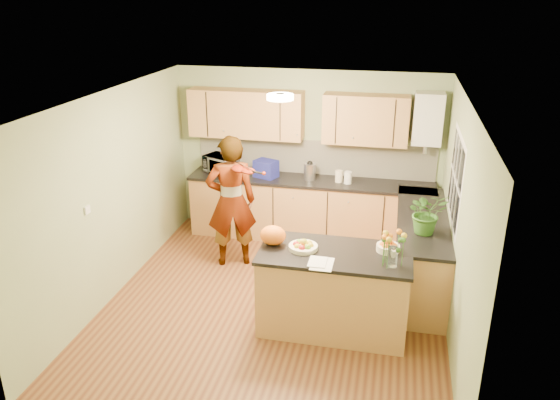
# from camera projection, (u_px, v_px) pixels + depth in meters

# --- Properties ---
(floor) EXTENTS (4.50, 4.50, 0.00)m
(floor) POSITION_uv_depth(u_px,v_px,m) (275.00, 303.00, 6.64)
(floor) COLOR #5D2F1A
(floor) RESTS_ON ground
(ceiling) EXTENTS (4.00, 4.50, 0.02)m
(ceiling) POSITION_uv_depth(u_px,v_px,m) (274.00, 99.00, 5.73)
(ceiling) COLOR silver
(ceiling) RESTS_ON wall_back
(wall_back) EXTENTS (4.00, 0.02, 2.50)m
(wall_back) POSITION_uv_depth(u_px,v_px,m) (308.00, 153.00, 8.24)
(wall_back) COLOR #8D9F71
(wall_back) RESTS_ON floor
(wall_front) EXTENTS (4.00, 0.02, 2.50)m
(wall_front) POSITION_uv_depth(u_px,v_px,m) (209.00, 318.00, 4.14)
(wall_front) COLOR #8D9F71
(wall_front) RESTS_ON floor
(wall_left) EXTENTS (0.02, 4.50, 2.50)m
(wall_left) POSITION_uv_depth(u_px,v_px,m) (113.00, 195.00, 6.58)
(wall_left) COLOR #8D9F71
(wall_left) RESTS_ON floor
(wall_right) EXTENTS (0.02, 4.50, 2.50)m
(wall_right) POSITION_uv_depth(u_px,v_px,m) (458.00, 224.00, 5.79)
(wall_right) COLOR #8D9F71
(wall_right) RESTS_ON floor
(back_counter) EXTENTS (3.64, 0.62, 0.94)m
(back_counter) POSITION_uv_depth(u_px,v_px,m) (310.00, 209.00, 8.23)
(back_counter) COLOR #BB864A
(back_counter) RESTS_ON floor
(right_counter) EXTENTS (0.62, 2.24, 0.94)m
(right_counter) POSITION_uv_depth(u_px,v_px,m) (420.00, 251.00, 6.91)
(right_counter) COLOR #BB864A
(right_counter) RESTS_ON floor
(splashback) EXTENTS (3.60, 0.02, 0.52)m
(splashback) POSITION_uv_depth(u_px,v_px,m) (314.00, 157.00, 8.22)
(splashback) COLOR silver
(splashback) RESTS_ON back_counter
(upper_cabinets) EXTENTS (3.20, 0.34, 0.70)m
(upper_cabinets) POSITION_uv_depth(u_px,v_px,m) (294.00, 116.00, 7.90)
(upper_cabinets) COLOR #BB864A
(upper_cabinets) RESTS_ON wall_back
(boiler) EXTENTS (0.40, 0.30, 0.86)m
(boiler) POSITION_uv_depth(u_px,v_px,m) (428.00, 119.00, 7.52)
(boiler) COLOR white
(boiler) RESTS_ON wall_back
(window_right) EXTENTS (0.01, 1.30, 1.05)m
(window_right) POSITION_uv_depth(u_px,v_px,m) (456.00, 179.00, 6.23)
(window_right) COLOR white
(window_right) RESTS_ON wall_right
(light_switch) EXTENTS (0.02, 0.09, 0.09)m
(light_switch) POSITION_uv_depth(u_px,v_px,m) (87.00, 210.00, 6.02)
(light_switch) COLOR white
(light_switch) RESTS_ON wall_left
(ceiling_lamp) EXTENTS (0.30, 0.30, 0.07)m
(ceiling_lamp) POSITION_uv_depth(u_px,v_px,m) (280.00, 97.00, 6.02)
(ceiling_lamp) COLOR #FFEABF
(ceiling_lamp) RESTS_ON ceiling
(peninsula_island) EXTENTS (1.64, 0.84, 0.94)m
(peninsula_island) POSITION_uv_depth(u_px,v_px,m) (334.00, 290.00, 6.02)
(peninsula_island) COLOR #BB864A
(peninsula_island) RESTS_ON floor
(fruit_dish) EXTENTS (0.32, 0.32, 0.11)m
(fruit_dish) POSITION_uv_depth(u_px,v_px,m) (303.00, 245.00, 5.91)
(fruit_dish) COLOR #F9EAC7
(fruit_dish) RESTS_ON peninsula_island
(orange_bowl) EXTENTS (0.25, 0.25, 0.15)m
(orange_bowl) POSITION_uv_depth(u_px,v_px,m) (388.00, 246.00, 5.86)
(orange_bowl) COLOR #F9EAC7
(orange_bowl) RESTS_ON peninsula_island
(flower_vase) EXTENTS (0.25, 0.25, 0.45)m
(flower_vase) POSITION_uv_depth(u_px,v_px,m) (394.00, 239.00, 5.46)
(flower_vase) COLOR silver
(flower_vase) RESTS_ON peninsula_island
(orange_bag) EXTENTS (0.35, 0.33, 0.22)m
(orange_bag) POSITION_uv_depth(u_px,v_px,m) (273.00, 235.00, 6.00)
(orange_bag) COLOR orange
(orange_bag) RESTS_ON peninsula_island
(papers) EXTENTS (0.23, 0.31, 0.01)m
(papers) POSITION_uv_depth(u_px,v_px,m) (322.00, 264.00, 5.60)
(papers) COLOR white
(papers) RESTS_ON peninsula_island
(violinist) EXTENTS (0.78, 0.65, 1.82)m
(violinist) POSITION_uv_depth(u_px,v_px,m) (231.00, 202.00, 7.31)
(violinist) COLOR tan
(violinist) RESTS_ON floor
(violin) EXTENTS (0.67, 0.58, 0.17)m
(violin) POSITION_uv_depth(u_px,v_px,m) (240.00, 169.00, 6.87)
(violin) COLOR #4E0904
(violin) RESTS_ON violinist
(microwave) EXTENTS (0.58, 0.50, 0.27)m
(microwave) POSITION_uv_depth(u_px,v_px,m) (221.00, 164.00, 8.31)
(microwave) COLOR white
(microwave) RESTS_ON back_counter
(blue_box) EXTENTS (0.39, 0.34, 0.26)m
(blue_box) POSITION_uv_depth(u_px,v_px,m) (266.00, 169.00, 8.12)
(blue_box) COLOR navy
(blue_box) RESTS_ON back_counter
(kettle) EXTENTS (0.17, 0.17, 0.33)m
(kettle) POSITION_uv_depth(u_px,v_px,m) (310.00, 171.00, 8.02)
(kettle) COLOR silver
(kettle) RESTS_ON back_counter
(jar_cream) EXTENTS (0.12, 0.12, 0.17)m
(jar_cream) POSITION_uv_depth(u_px,v_px,m) (339.00, 176.00, 7.93)
(jar_cream) COLOR #F9EAC7
(jar_cream) RESTS_ON back_counter
(jar_white) EXTENTS (0.13, 0.13, 0.18)m
(jar_white) POSITION_uv_depth(u_px,v_px,m) (348.00, 178.00, 7.87)
(jar_white) COLOR white
(jar_white) RESTS_ON back_counter
(potted_plant) EXTENTS (0.55, 0.51, 0.50)m
(potted_plant) POSITION_uv_depth(u_px,v_px,m) (427.00, 213.00, 6.22)
(potted_plant) COLOR #366A23
(potted_plant) RESTS_ON right_counter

